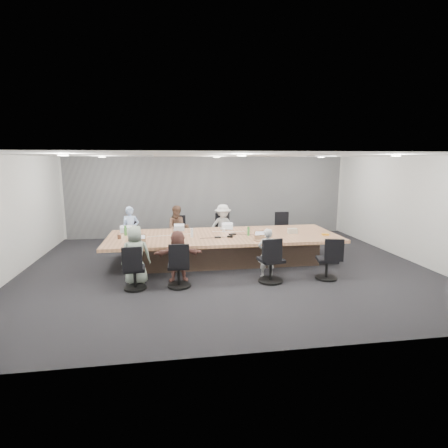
{
  "coord_description": "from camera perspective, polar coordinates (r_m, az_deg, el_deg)",
  "views": [
    {
      "loc": [
        -1.35,
        -8.4,
        2.69
      ],
      "look_at": [
        0.0,
        0.4,
        1.05
      ],
      "focal_mm": 28.0,
      "sensor_mm": 36.0,
      "label": 1
    }
  ],
  "objects": [
    {
      "name": "floor",
      "position": [
        8.92,
        0.39,
        -7.11
      ],
      "size": [
        10.0,
        8.0,
        0.0
      ],
      "primitive_type": "cube",
      "color": "black",
      "rests_on": "ground"
    },
    {
      "name": "ceiling",
      "position": [
        8.51,
        0.42,
        11.18
      ],
      "size": [
        10.0,
        8.0,
        0.0
      ],
      "primitive_type": "cube",
      "color": "white",
      "rests_on": "wall_back"
    },
    {
      "name": "wall_back",
      "position": [
        12.54,
        -2.5,
        4.52
      ],
      "size": [
        10.0,
        0.0,
        2.8
      ],
      "primitive_type": "cube",
      "rotation": [
        1.57,
        0.0,
        0.0
      ],
      "color": "beige",
      "rests_on": "ground"
    },
    {
      "name": "wall_front",
      "position": [
        4.78,
        8.04,
        -5.31
      ],
      "size": [
        10.0,
        0.0,
        2.8
      ],
      "primitive_type": "cube",
      "rotation": [
        -1.57,
        0.0,
        0.0
      ],
      "color": "beige",
      "rests_on": "ground"
    },
    {
      "name": "wall_left",
      "position": [
        9.25,
        -31.85,
        0.84
      ],
      "size": [
        0.0,
        8.0,
        2.8
      ],
      "primitive_type": "cube",
      "rotation": [
        1.57,
        0.0,
        1.57
      ],
      "color": "beige",
      "rests_on": "ground"
    },
    {
      "name": "wall_right",
      "position": [
        10.61,
        28.16,
        2.21
      ],
      "size": [
        0.0,
        8.0,
        2.8
      ],
      "primitive_type": "cube",
      "rotation": [
        1.57,
        0.0,
        -1.57
      ],
      "color": "beige",
      "rests_on": "ground"
    },
    {
      "name": "curtain",
      "position": [
        12.46,
        -2.46,
        4.48
      ],
      "size": [
        9.8,
        0.04,
        2.8
      ],
      "primitive_type": "cube",
      "color": "gray",
      "rests_on": "ground"
    },
    {
      "name": "conference_table",
      "position": [
        9.29,
        -0.09,
        -3.83
      ],
      "size": [
        6.0,
        2.2,
        0.74
      ],
      "color": "#48352A",
      "rests_on": "ground"
    },
    {
      "name": "chair_0",
      "position": [
        10.92,
        -14.73,
        -2.2
      ],
      "size": [
        0.59,
        0.59,
        0.73
      ],
      "primitive_type": null,
      "rotation": [
        0.0,
        0.0,
        2.92
      ],
      "color": "black",
      "rests_on": "ground"
    },
    {
      "name": "chair_1",
      "position": [
        10.85,
        -7.5,
        -1.92
      ],
      "size": [
        0.6,
        0.6,
        0.77
      ],
      "primitive_type": null,
      "rotation": [
        0.0,
        0.0,
        3.31
      ],
      "color": "black",
      "rests_on": "ground"
    },
    {
      "name": "chair_2",
      "position": [
        10.95,
        -0.46,
        -1.43
      ],
      "size": [
        0.75,
        0.75,
        0.88
      ],
      "primitive_type": null,
      "rotation": [
        0.0,
        0.0,
        3.46
      ],
      "color": "black",
      "rests_on": "ground"
    },
    {
      "name": "chair_3",
      "position": [
        11.41,
        9.68,
        -1.19
      ],
      "size": [
        0.57,
        0.57,
        0.84
      ],
      "primitive_type": null,
      "rotation": [
        0.0,
        0.0,
        3.14
      ],
      "color": "black",
      "rests_on": "ground"
    },
    {
      "name": "chair_4",
      "position": [
        7.61,
        -14.39,
        -7.64
      ],
      "size": [
        0.53,
        0.53,
        0.74
      ],
      "primitive_type": null,
      "rotation": [
        0.0,
        0.0,
        0.06
      ],
      "color": "black",
      "rests_on": "ground"
    },
    {
      "name": "chair_5",
      "position": [
        7.56,
        -7.4,
        -7.34
      ],
      "size": [
        0.55,
        0.55,
        0.78
      ],
      "primitive_type": null,
      "rotation": [
        0.0,
        0.0,
        -0.04
      ],
      "color": "black",
      "rests_on": "ground"
    },
    {
      "name": "chair_6",
      "position": [
        7.85,
        7.64,
        -6.41
      ],
      "size": [
        0.67,
        0.67,
        0.85
      ],
      "primitive_type": null,
      "rotation": [
        0.0,
        0.0,
        0.18
      ],
      "color": "black",
      "rests_on": "ground"
    },
    {
      "name": "chair_7",
      "position": [
        8.32,
        16.45,
        -6.09
      ],
      "size": [
        0.62,
        0.62,
        0.77
      ],
      "primitive_type": null,
      "rotation": [
        0.0,
        0.0,
        -0.23
      ],
      "color": "black",
      "rests_on": "ground"
    },
    {
      "name": "person_0",
      "position": [
        10.51,
        -15.0,
        -0.93
      ],
      "size": [
        0.51,
        0.35,
        1.37
      ],
      "primitive_type": "imported",
      "rotation": [
        0.0,
        0.0,
        6.24
      ],
      "color": "#99B5E4",
      "rests_on": "ground"
    },
    {
      "name": "laptop_0",
      "position": [
        9.96,
        -15.35,
        -1.18
      ],
      "size": [
        0.38,
        0.28,
        0.02
      ],
      "primitive_type": "cube",
      "rotation": [
        0.0,
        0.0,
        3.25
      ],
      "color": "#B2B2B7",
      "rests_on": "conference_table"
    },
    {
      "name": "person_1",
      "position": [
        10.45,
        -7.5,
        -0.73
      ],
      "size": [
        0.67,
        0.52,
        1.37
      ],
      "primitive_type": "imported",
      "rotation": [
        0.0,
        0.0,
        6.29
      ],
      "color": "brown",
      "rests_on": "ground"
    },
    {
      "name": "laptop_1",
      "position": [
        9.9,
        -7.43,
        -0.97
      ],
      "size": [
        0.31,
        0.23,
        0.02
      ],
      "primitive_type": "cube",
      "rotation": [
        0.0,
        0.0,
        3.04
      ],
      "color": "#B2B2B7",
      "rests_on": "conference_table"
    },
    {
      "name": "person_2",
      "position": [
        10.56,
        -0.19,
        -0.51
      ],
      "size": [
        0.92,
        0.57,
        1.37
      ],
      "primitive_type": "imported",
      "rotation": [
        0.0,
        0.0,
        6.35
      ],
      "color": "#A5A7A5",
      "rests_on": "ground"
    },
    {
      "name": "laptop_2",
      "position": [
        10.01,
        0.28,
        -0.74
      ],
      "size": [
        0.34,
        0.26,
        0.02
      ],
      "primitive_type": "cube",
      "rotation": [
        0.0,
        0.0,
        3.02
      ],
      "color": "#B2B2B7",
      "rests_on": "conference_table"
    },
    {
      "name": "person_4",
      "position": [
        7.86,
        -14.23,
        -4.91
      ],
      "size": [
        0.67,
        0.46,
        1.31
      ],
      "primitive_type": "imported",
      "rotation": [
        0.0,
        0.0,
        3.21
      ],
      "color": "gray",
      "rests_on": "ground"
    },
    {
      "name": "laptop_4",
      "position": [
        8.37,
        -13.92,
        -3.29
      ],
      "size": [
        0.36,
        0.25,
        0.02
      ],
      "primitive_type": "cube",
      "rotation": [
        0.0,
        0.0,
        0.03
      ],
      "color": "#8C6647",
      "rests_on": "conference_table"
    },
    {
      "name": "person_5",
      "position": [
        7.84,
        -7.5,
        -5.21
      ],
      "size": [
        1.09,
        0.35,
        1.17
      ],
      "primitive_type": "imported",
      "rotation": [
        0.0,
        0.0,
        3.14
      ],
      "color": "brown",
      "rests_on": "ground"
    },
    {
      "name": "laptop_5",
      "position": [
        8.33,
        -7.61,
        -3.13
      ],
      "size": [
        0.29,
        0.2,
        0.02
      ],
      "primitive_type": "cube",
      "rotation": [
        0.0,
        0.0,
        -0.01
      ],
      "color": "#B2B2B7",
      "rests_on": "conference_table"
    },
    {
      "name": "person_6",
      "position": [
        8.13,
        6.98,
        -4.71
      ],
      "size": [
        0.43,
        0.29,
        1.15
      ],
      "primitive_type": "imported",
      "rotation": [
        0.0,
        0.0,
        3.18
      ],
      "color": "#B1B1B1",
      "rests_on": "ground"
    },
    {
      "name": "laptop_6",
      "position": [
        8.6,
        6.02,
        -2.66
      ],
      "size": [
        0.35,
        0.26,
        0.02
      ],
      "primitive_type": "cube",
      "rotation": [
        0.0,
        0.0,
        0.15
      ],
      "color": "#8C6647",
      "rests_on": "conference_table"
    },
    {
      "name": "bottle_green_left",
      "position": [
        9.47,
        -15.79,
        -1.05
      ],
      "size": [
        0.09,
        0.09,
        0.26
      ],
      "primitive_type": "cylinder",
      "rotation": [
        0.0,
        0.0,
        -0.22
      ],
      "color": "#3C843B",
      "rests_on": "conference_table"
    },
    {
      "name": "bottle_green_right",
      "position": [
        9.13,
        4.01,
        -1.18
      ],
      "size": [
        0.09,
        0.09,
        0.23
      ],
      "primitive_type": "cylinder",
      "rotation": [
        0.0,
        0.0,
        -0.38
      ],
      "color": "#3C843B",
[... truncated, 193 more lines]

